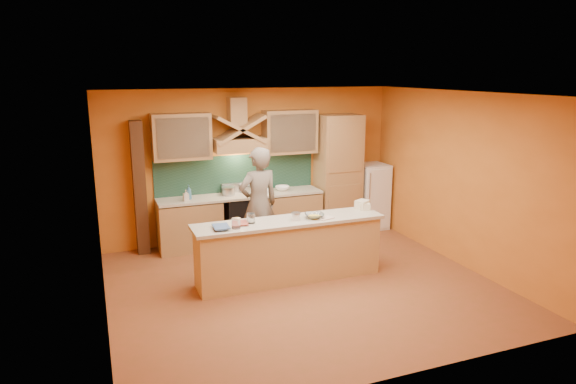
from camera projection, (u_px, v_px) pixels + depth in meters
name	position (u px, v px, depth m)	size (l,w,h in m)	color
floor	(303.00, 286.00, 7.60)	(5.50, 5.00, 0.01)	brown
ceiling	(304.00, 94.00, 6.96)	(5.50, 5.00, 0.01)	white
wall_back	(251.00, 165.00, 9.55)	(5.50, 0.02, 2.80)	orange
wall_front	(403.00, 250.00, 5.01)	(5.50, 0.02, 2.80)	orange
wall_left	(98.00, 213.00, 6.32)	(0.02, 5.00, 2.80)	orange
wall_right	(461.00, 179.00, 8.24)	(0.02, 5.00, 2.80)	orange
base_cabinet_left	(190.00, 226.00, 9.06)	(1.10, 0.60, 0.86)	#A67A4B
base_cabinet_right	(290.00, 215.00, 9.73)	(1.10, 0.60, 0.86)	#A67A4B
counter_top	(241.00, 196.00, 9.29)	(3.00, 0.62, 0.04)	#BCB29F
stove	(242.00, 219.00, 9.39)	(0.60, 0.58, 0.90)	black
backsplash	(236.00, 174.00, 9.46)	(3.00, 0.03, 0.70)	#1A3A2E
range_hood	(239.00, 145.00, 9.12)	(0.92, 0.50, 0.24)	#A67A4B
hood_chimney	(237.00, 111.00, 9.08)	(0.30, 0.30, 0.50)	#A67A4B
upper_cabinet_left	(181.00, 137.00, 8.79)	(1.00, 0.35, 0.80)	#A67A4B
upper_cabinet_right	(290.00, 132.00, 9.50)	(1.00, 0.35, 0.80)	#A67A4B
pantry_column	(338.00, 174.00, 9.91)	(0.80, 0.60, 2.30)	#A67A4B
fridge	(371.00, 196.00, 10.29)	(0.58, 0.60, 1.30)	white
trim_column_left	(139.00, 188.00, 8.75)	(0.20, 0.30, 2.30)	#472816
island_body	(289.00, 252.00, 7.74)	(2.80, 0.55, 0.88)	tan
island_top	(289.00, 221.00, 7.63)	(2.90, 0.62, 0.05)	#BCB29F
person	(259.00, 205.00, 8.44)	(0.70, 0.46, 1.91)	#70665B
pot_large	(229.00, 192.00, 9.23)	(0.23, 0.23, 0.15)	#BBBCC3
pot_small	(245.00, 190.00, 9.45)	(0.21, 0.21, 0.14)	#B2B2B9
soap_bottle_a	(186.00, 195.00, 8.81)	(0.09, 0.09, 0.19)	beige
soap_bottle_b	(189.00, 192.00, 8.91)	(0.10, 0.10, 0.25)	teal
bowl_back	(282.00, 188.00, 9.59)	(0.26, 0.26, 0.08)	white
dish_rack	(265.00, 192.00, 9.31)	(0.25, 0.20, 0.09)	white
book_lower	(233.00, 224.00, 7.39)	(0.21, 0.28, 0.03)	#AB4A3D
book_upper	(213.00, 227.00, 7.14)	(0.22, 0.30, 0.02)	#436095
jar_large	(236.00, 223.00, 7.20)	(0.13, 0.13, 0.14)	white
jar_small	(251.00, 218.00, 7.44)	(0.12, 0.12, 0.15)	silver
kitchen_scale	(296.00, 217.00, 7.60)	(0.11, 0.11, 0.09)	white
mixing_bowl	(314.00, 216.00, 7.70)	(0.29, 0.29, 0.07)	white
cloth	(325.00, 218.00, 7.69)	(0.24, 0.18, 0.02)	beige
grocery_bag_a	(362.00, 205.00, 8.22)	(0.21, 0.17, 0.14)	beige
grocery_bag_b	(365.00, 206.00, 8.17)	(0.17, 0.13, 0.10)	beige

